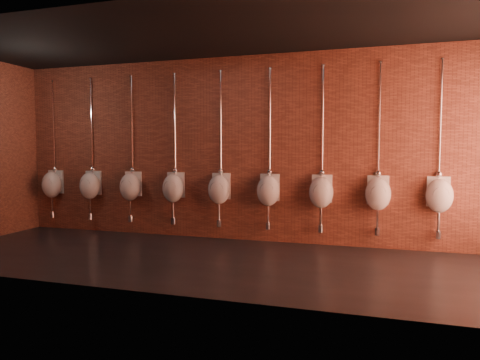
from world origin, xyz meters
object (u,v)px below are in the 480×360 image
object	(u,v)px
urinal_0	(52,184)
urinal_7	(378,193)
urinal_2	(130,186)
urinal_3	(173,187)
urinal_4	(219,189)
urinal_8	(439,195)
urinal_5	(268,190)
urinal_6	(321,191)
urinal_1	(90,185)

from	to	relation	value
urinal_0	urinal_7	xyz separation A→B (m)	(6.17, 0.00, 0.00)
urinal_2	urinal_3	world-z (taller)	same
urinal_4	urinal_8	xyz separation A→B (m)	(3.53, 0.00, 0.00)
urinal_8	urinal_5	bearing A→B (deg)	180.00
urinal_2	urinal_5	distance (m)	2.65
urinal_3	urinal_6	world-z (taller)	same
urinal_0	urinal_1	size ratio (longest dim) A/B	1.00
urinal_3	urinal_6	distance (m)	2.65
urinal_1	urinal_4	world-z (taller)	same
urinal_0	urinal_8	size ratio (longest dim) A/B	1.00
urinal_4	urinal_7	world-z (taller)	same
urinal_3	urinal_8	xyz separation A→B (m)	(4.41, 0.00, 0.00)
urinal_2	urinal_5	size ratio (longest dim) A/B	1.00
urinal_1	urinal_8	size ratio (longest dim) A/B	1.00
urinal_6	urinal_5	bearing A→B (deg)	180.00
urinal_7	urinal_2	bearing A→B (deg)	180.00
urinal_6	urinal_4	bearing A→B (deg)	180.00
urinal_3	urinal_2	bearing A→B (deg)	180.00
urinal_2	urinal_4	size ratio (longest dim) A/B	1.00
urinal_0	urinal_2	world-z (taller)	same
urinal_4	urinal_7	xyz separation A→B (m)	(2.65, 0.00, 0.00)
urinal_2	urinal_3	xyz separation A→B (m)	(0.88, 0.00, 0.00)
urinal_4	urinal_7	distance (m)	2.65
urinal_5	urinal_6	xyz separation A→B (m)	(0.88, 0.00, 0.00)
urinal_7	urinal_8	xyz separation A→B (m)	(0.88, 0.00, 0.00)
urinal_1	urinal_2	world-z (taller)	same
urinal_2	urinal_7	distance (m)	4.41
urinal_1	urinal_6	bearing A→B (deg)	0.00
urinal_0	urinal_8	bearing A→B (deg)	0.00
urinal_7	urinal_0	bearing A→B (deg)	180.00
urinal_1	urinal_2	bearing A→B (deg)	0.00
urinal_3	urinal_8	world-z (taller)	same
urinal_3	urinal_8	distance (m)	4.41
urinal_0	urinal_8	distance (m)	7.05
urinal_6	urinal_8	bearing A→B (deg)	0.00
urinal_5	urinal_4	bearing A→B (deg)	180.00
urinal_3	urinal_7	world-z (taller)	same
urinal_0	urinal_4	bearing A→B (deg)	0.00
urinal_1	urinal_2	xyz separation A→B (m)	(0.88, 0.00, 0.00)
urinal_2	urinal_7	xyz separation A→B (m)	(4.41, 0.00, 0.00)
urinal_2	urinal_5	xyz separation A→B (m)	(2.65, 0.00, 0.00)
urinal_4	urinal_8	world-z (taller)	same
urinal_8	urinal_1	bearing A→B (deg)	180.00
urinal_3	urinal_8	bearing A→B (deg)	0.00
urinal_0	urinal_1	xyz separation A→B (m)	(0.88, 0.00, 0.00)
urinal_3	urinal_6	bearing A→B (deg)	0.00
urinal_0	urinal_6	xyz separation A→B (m)	(5.29, 0.00, 0.00)
urinal_1	urinal_2	distance (m)	0.88
urinal_0	urinal_3	distance (m)	2.65
urinal_2	urinal_6	xyz separation A→B (m)	(3.53, 0.00, 0.00)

